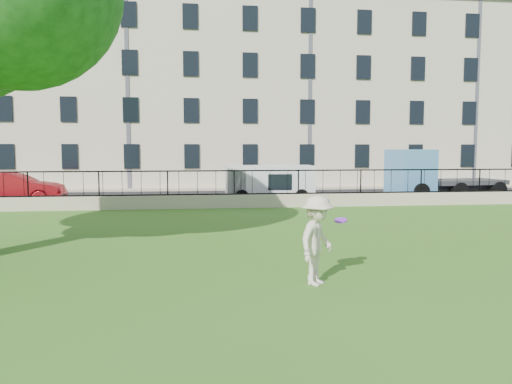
{
  "coord_description": "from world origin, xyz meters",
  "views": [
    {
      "loc": [
        -1.84,
        -10.69,
        2.72
      ],
      "look_at": [
        -0.06,
        3.5,
        1.46
      ],
      "focal_mm": 35.0,
      "sensor_mm": 36.0,
      "label": 1
    }
  ],
  "objects": [
    {
      "name": "sidewalk",
      "position": [
        0.0,
        21.9,
        0.06
      ],
      "size": [
        60.0,
        1.4,
        0.12
      ],
      "primitive_type": "cube",
      "color": "tan",
      "rests_on": "ground"
    },
    {
      "name": "frisbee",
      "position": [
        1.3,
        -0.35,
        1.17
      ],
      "size": [
        0.27,
        0.28,
        0.12
      ],
      "primitive_type": "cylinder",
      "rotation": [
        0.21,
        -0.14,
        -0.04
      ],
      "color": "purple"
    },
    {
      "name": "ground",
      "position": [
        0.0,
        0.0,
        0.0
      ],
      "size": [
        120.0,
        120.0,
        0.0
      ],
      "primitive_type": "plane",
      "color": "#3B6919",
      "rests_on": "ground"
    },
    {
      "name": "red_sedan",
      "position": [
        -10.46,
        14.55,
        0.77
      ],
      "size": [
        4.74,
        1.78,
        1.54
      ],
      "primitive_type": "imported",
      "rotation": [
        0.0,
        0.0,
        1.6
      ],
      "color": "#AE151D",
      "rests_on": "street"
    },
    {
      "name": "iron_railing",
      "position": [
        0.0,
        12.0,
        1.15
      ],
      "size": [
        50.0,
        0.05,
        1.13
      ],
      "color": "black",
      "rests_on": "retaining_wall"
    },
    {
      "name": "building_row",
      "position": [
        0.0,
        27.57,
        6.92
      ],
      "size": [
        56.4,
        10.4,
        13.8
      ],
      "color": "beige",
      "rests_on": "ground"
    },
    {
      "name": "street",
      "position": [
        0.0,
        16.7,
        0.01
      ],
      "size": [
        60.0,
        9.0,
        0.01
      ],
      "primitive_type": "cube",
      "color": "black",
      "rests_on": "ground"
    },
    {
      "name": "retaining_wall",
      "position": [
        0.0,
        12.0,
        0.3
      ],
      "size": [
        50.0,
        0.4,
        0.6
      ],
      "primitive_type": "cube",
      "color": "tan",
      "rests_on": "ground"
    },
    {
      "name": "blue_truck",
      "position": [
        12.0,
        15.4,
        1.33
      ],
      "size": [
        6.57,
        3.08,
        2.65
      ],
      "primitive_type": "cube",
      "rotation": [
        0.0,
        0.0,
        0.14
      ],
      "color": "#5492C6",
      "rests_on": "street"
    },
    {
      "name": "man",
      "position": [
        0.59,
        -1.14,
        0.9
      ],
      "size": [
        1.24,
        1.32,
        1.79
      ],
      "primitive_type": "imported",
      "rotation": [
        0.0,
        0.0,
        0.9
      ],
      "color": "beige",
      "rests_on": "ground"
    },
    {
      "name": "white_van",
      "position": [
        2.0,
        14.4,
        0.92
      ],
      "size": [
        4.41,
        1.73,
        1.85
      ],
      "primitive_type": "cube",
      "rotation": [
        0.0,
        0.0,
        0.0
      ],
      "color": "silver",
      "rests_on": "street"
    }
  ]
}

